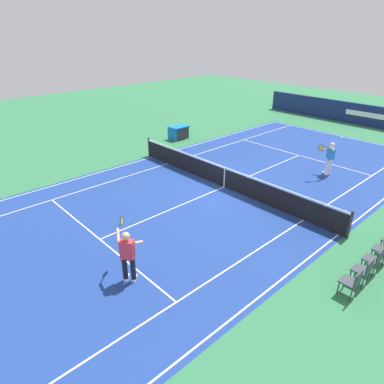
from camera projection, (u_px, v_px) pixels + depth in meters
ground_plane at (224, 187)px, 15.77m from camera, size 60.00×60.00×0.00m
court_slab at (224, 187)px, 15.77m from camera, size 24.20×11.40×0.00m
court_line_markings at (224, 187)px, 15.77m from camera, size 23.85×11.05×0.01m
tennis_net at (225, 177)px, 15.56m from camera, size 0.10×11.70×1.08m
stadium_barrier at (370, 116)px, 25.16m from camera, size 0.26×17.00×1.54m
tennis_player_near at (128, 254)px, 9.56m from camera, size 0.74×1.10×1.70m
tennis_player_far at (330, 157)px, 16.75m from camera, size 1.18×0.75×1.70m
tennis_ball at (276, 197)px, 14.78m from camera, size 0.07×0.07×0.07m
spectator_chair_4 at (384, 249)px, 10.46m from camera, size 0.44×0.44×0.88m
spectator_chair_5 at (375, 259)px, 10.01m from camera, size 0.44×0.44×0.88m
spectator_chair_6 at (364, 270)px, 9.57m from camera, size 0.44×0.44×0.88m
spectator_chair_7 at (353, 281)px, 9.12m from camera, size 0.44×0.44×0.88m
equipment_cart_tarped at (179, 132)px, 22.43m from camera, size 1.25×0.84×0.85m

